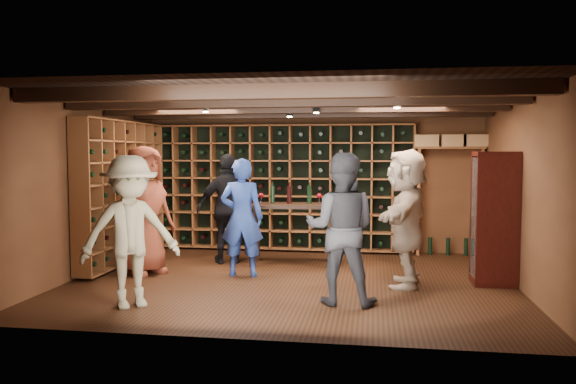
# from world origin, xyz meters

# --- Properties ---
(ground) EXTENTS (6.00, 6.00, 0.00)m
(ground) POSITION_xyz_m (0.00, 0.00, 0.00)
(ground) COLOR #341A0E
(ground) RESTS_ON ground
(room_shell) EXTENTS (6.00, 6.00, 6.00)m
(room_shell) POSITION_xyz_m (0.00, 0.05, 2.42)
(room_shell) COLOR brown
(room_shell) RESTS_ON ground
(wine_rack_back) EXTENTS (4.65, 0.30, 2.20)m
(wine_rack_back) POSITION_xyz_m (-0.52, 2.33, 1.15)
(wine_rack_back) COLOR brown
(wine_rack_back) RESTS_ON ground
(wine_rack_left) EXTENTS (0.30, 2.65, 2.20)m
(wine_rack_left) POSITION_xyz_m (-2.83, 0.82, 1.15)
(wine_rack_left) COLOR brown
(wine_rack_left) RESTS_ON ground
(crate_shelf) EXTENTS (1.20, 0.32, 2.07)m
(crate_shelf) POSITION_xyz_m (2.41, 2.32, 1.57)
(crate_shelf) COLOR brown
(crate_shelf) RESTS_ON ground
(display_cabinet) EXTENTS (0.55, 0.50, 1.75)m
(display_cabinet) POSITION_xyz_m (2.71, 0.20, 0.86)
(display_cabinet) COLOR #390E0B
(display_cabinet) RESTS_ON ground
(man_blue_shirt) EXTENTS (0.64, 0.44, 1.69)m
(man_blue_shirt) POSITION_xyz_m (-0.74, 0.19, 0.84)
(man_blue_shirt) COLOR navy
(man_blue_shirt) RESTS_ON ground
(man_grey_suit) EXTENTS (0.91, 0.73, 1.77)m
(man_grey_suit) POSITION_xyz_m (0.75, -1.08, 0.88)
(man_grey_suit) COLOR black
(man_grey_suit) RESTS_ON ground
(guest_red_floral) EXTENTS (0.99, 1.09, 1.86)m
(guest_red_floral) POSITION_xyz_m (-2.16, 0.10, 0.93)
(guest_red_floral) COLOR maroon
(guest_red_floral) RESTS_ON ground
(guest_woman_black) EXTENTS (1.11, 0.82, 1.75)m
(guest_woman_black) POSITION_xyz_m (-1.16, 1.09, 0.87)
(guest_woman_black) COLOR black
(guest_woman_black) RESTS_ON ground
(guest_khaki) EXTENTS (1.28, 1.19, 1.74)m
(guest_khaki) POSITION_xyz_m (-1.61, -1.59, 0.87)
(guest_khaki) COLOR #7C7156
(guest_khaki) RESTS_ON ground
(guest_beige) EXTENTS (0.76, 1.74, 1.81)m
(guest_beige) POSITION_xyz_m (1.54, -0.06, 0.91)
(guest_beige) COLOR tan
(guest_beige) RESTS_ON ground
(tasting_table) EXTENTS (1.32, 0.74, 1.24)m
(tasting_table) POSITION_xyz_m (-0.15, 1.12, 0.84)
(tasting_table) COLOR black
(tasting_table) RESTS_ON ground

